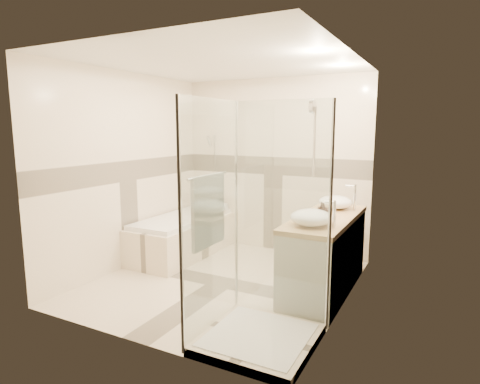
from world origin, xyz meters
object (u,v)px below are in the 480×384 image
at_px(bathtub, 183,234).
at_px(vessel_sink_far, 311,217).
at_px(vessel_sink_near, 335,202).
at_px(vanity, 325,254).
at_px(shower_enclosure, 250,281).
at_px(amenity_bottle_a, 321,210).
at_px(amenity_bottle_b, 323,210).

relative_size(bathtub, vessel_sink_far, 4.15).
xyz_separation_m(vessel_sink_near, vessel_sink_far, (0.00, -0.95, 0.00)).
height_order(vanity, shower_enclosure, shower_enclosure).
distance_m(shower_enclosure, vessel_sink_far, 0.94).
bearing_deg(vessel_sink_far, vanity, 87.59).
bearing_deg(vanity, amenity_bottle_a, -99.64).
height_order(bathtub, amenity_bottle_b, amenity_bottle_b).
bearing_deg(amenity_bottle_a, vessel_sink_far, -90.00).
bearing_deg(vessel_sink_far, shower_enclosure, -108.91).
bearing_deg(shower_enclosure, amenity_bottle_a, 76.69).
bearing_deg(vanity, vessel_sink_far, -92.41).
distance_m(shower_enclosure, amenity_bottle_a, 1.26).
distance_m(vessel_sink_far, amenity_bottle_a, 0.36).
bearing_deg(amenity_bottle_a, shower_enclosure, -103.31).
xyz_separation_m(vanity, amenity_bottle_a, (-0.02, -0.12, 0.51)).
height_order(shower_enclosure, amenity_bottle_a, shower_enclosure).
xyz_separation_m(bathtub, amenity_bottle_a, (2.13, -0.47, 0.63)).
xyz_separation_m(vessel_sink_far, amenity_bottle_b, (0.00, 0.43, -0.01)).
xyz_separation_m(shower_enclosure, vessel_sink_near, (0.27, 1.74, 0.42)).
bearing_deg(bathtub, vanity, -9.25).
height_order(vessel_sink_near, amenity_bottle_a, amenity_bottle_a).
distance_m(bathtub, shower_enclosure, 2.47).
distance_m(bathtub, vessel_sink_far, 2.37).
relative_size(vessel_sink_near, amenity_bottle_a, 2.21).
distance_m(shower_enclosure, vessel_sink_near, 1.82).
relative_size(bathtub, shower_enclosure, 0.83).
bearing_deg(vanity, amenity_bottle_b, -113.62).
bearing_deg(bathtub, amenity_bottle_b, -10.52).
distance_m(vessel_sink_far, amenity_bottle_b, 0.43).
bearing_deg(shower_enclosure, amenity_bottle_b, 77.45).
bearing_deg(amenity_bottle_b, shower_enclosure, -102.55).
height_order(shower_enclosure, vessel_sink_near, shower_enclosure).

